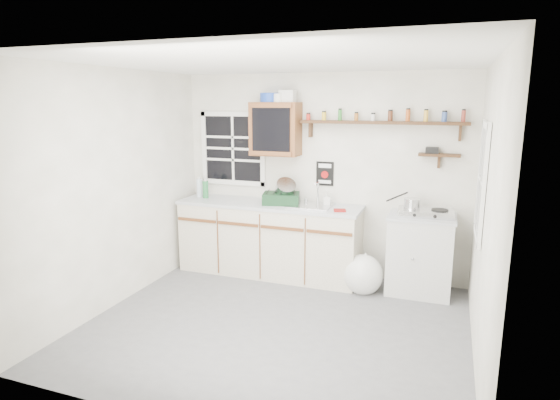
{
  "coord_description": "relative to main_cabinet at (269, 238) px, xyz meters",
  "views": [
    {
      "loc": [
        1.49,
        -3.99,
        2.15
      ],
      "look_at": [
        -0.16,
        0.55,
        1.14
      ],
      "focal_mm": 30.0,
      "sensor_mm": 36.0,
      "label": 1
    }
  ],
  "objects": [
    {
      "name": "saucepan",
      "position": [
        1.71,
        0.01,
        0.58
      ],
      "size": [
        0.41,
        0.31,
        0.19
      ],
      "rotation": [
        0.0,
        0.0,
        -0.77
      ],
      "color": "silver",
      "rests_on": "hotplate"
    },
    {
      "name": "rag",
      "position": [
        0.93,
        -0.14,
        0.47
      ],
      "size": [
        0.16,
        0.15,
        0.02
      ],
      "primitive_type": "cube",
      "rotation": [
        0.0,
        0.0,
        0.3
      ],
      "color": "maroon",
      "rests_on": "main_cabinet"
    },
    {
      "name": "trash_bag",
      "position": [
        1.24,
        -0.2,
        -0.25
      ],
      "size": [
        0.44,
        0.4,
        0.5
      ],
      "color": "silver",
      "rests_on": "floor"
    },
    {
      "name": "water_bottles",
      "position": [
        -0.95,
        0.03,
        0.58
      ],
      "size": [
        0.18,
        0.11,
        0.27
      ],
      "color": "silver",
      "rests_on": "main_cabinet"
    },
    {
      "name": "upper_cabinet",
      "position": [
        0.03,
        0.14,
        1.36
      ],
      "size": [
        0.6,
        0.32,
        0.65
      ],
      "color": "brown",
      "rests_on": "wall_back"
    },
    {
      "name": "room",
      "position": [
        0.58,
        -1.3,
        0.79
      ],
      "size": [
        3.64,
        3.24,
        2.54
      ],
      "color": "#555557",
      "rests_on": "ground"
    },
    {
      "name": "hotplate",
      "position": [
        1.87,
        0.01,
        0.49
      ],
      "size": [
        0.61,
        0.35,
        0.09
      ],
      "rotation": [
        0.0,
        0.0,
        0.06
      ],
      "color": "silver",
      "rests_on": "right_cabinet"
    },
    {
      "name": "window_right",
      "position": [
        2.37,
        -0.75,
        0.99
      ],
      "size": [
        0.03,
        0.78,
        1.08
      ],
      "color": "black",
      "rests_on": "wall_back"
    },
    {
      "name": "right_cabinet",
      "position": [
        1.83,
        0.03,
        -0.01
      ],
      "size": [
        0.73,
        0.57,
        0.91
      ],
      "color": "#B5B4AE",
      "rests_on": "floor"
    },
    {
      "name": "dish_rack",
      "position": [
        0.17,
        0.02,
        0.56
      ],
      "size": [
        0.51,
        0.43,
        0.33
      ],
      "rotation": [
        0.0,
        0.0,
        0.26
      ],
      "color": "black",
      "rests_on": "main_cabinet"
    },
    {
      "name": "sink",
      "position": [
        0.54,
        0.01,
        0.47
      ],
      "size": [
        0.52,
        0.44,
        0.29
      ],
      "color": "silver",
      "rests_on": "main_cabinet"
    },
    {
      "name": "soap_bottle",
      "position": [
        0.72,
        0.09,
        0.55
      ],
      "size": [
        0.1,
        0.1,
        0.17
      ],
      "primitive_type": "imported",
      "rotation": [
        0.0,
        0.0,
        0.29
      ],
      "color": "silver",
      "rests_on": "main_cabinet"
    },
    {
      "name": "upper_cabinet_clutter",
      "position": [
        0.05,
        0.14,
        1.75
      ],
      "size": [
        0.44,
        0.24,
        0.14
      ],
      "color": "#183BA1",
      "rests_on": "upper_cabinet"
    },
    {
      "name": "warning_sign",
      "position": [
        0.63,
        0.29,
        0.82
      ],
      "size": [
        0.22,
        0.02,
        0.3
      ],
      "color": "black",
      "rests_on": "wall_back"
    },
    {
      "name": "secondary_shelf",
      "position": [
        1.94,
        0.22,
        1.12
      ],
      "size": [
        0.45,
        0.16,
        0.24
      ],
      "color": "#311C0D",
      "rests_on": "wall_back"
    },
    {
      "name": "spice_shelf",
      "position": [
        1.32,
        0.21,
        1.47
      ],
      "size": [
        1.91,
        0.18,
        0.35
      ],
      "color": "#311C0D",
      "rests_on": "wall_back"
    },
    {
      "name": "main_cabinet",
      "position": [
        0.0,
        0.0,
        0.0
      ],
      "size": [
        2.31,
        0.63,
        0.92
      ],
      "color": "#BEB39E",
      "rests_on": "floor"
    },
    {
      "name": "window_back",
      "position": [
        -0.62,
        0.29,
        1.09
      ],
      "size": [
        0.93,
        0.03,
        0.98
      ],
      "color": "black",
      "rests_on": "wall_back"
    }
  ]
}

